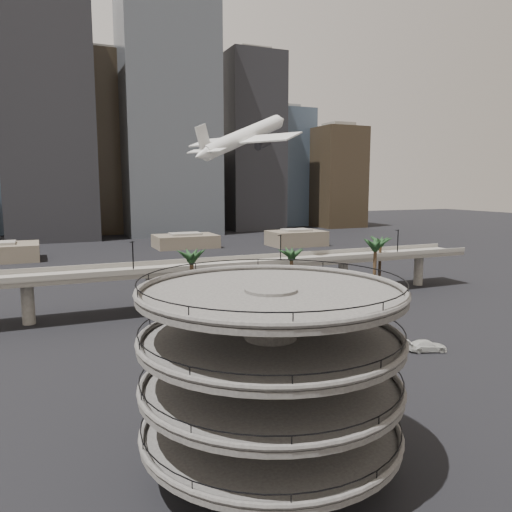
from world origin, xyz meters
name	(u,v)px	position (x,y,z in m)	size (l,w,h in m)	color
ground	(367,423)	(0.00, 0.00, 0.00)	(700.00, 700.00, 0.00)	black
parking_ramp	(271,363)	(-13.00, -4.00, 9.84)	(22.20, 22.20, 17.35)	#454240
overpass	(205,271)	(0.00, 55.00, 7.34)	(130.00, 9.30, 14.70)	slate
palm_trees	(317,251)	(21.48, 47.47, 11.30)	(54.40, 18.40, 14.00)	#46321E
low_buildings	(151,244)	(6.89, 142.30, 2.86)	(135.00, 27.50, 6.80)	brown
skyline	(134,145)	(15.11, 217.08, 44.09)	(269.00, 86.00, 120.60)	#806F58
airborne_jet	(244,137)	(14.16, 68.96, 35.56)	(30.54, 28.64, 14.10)	silver
car_a	(351,372)	(5.40, 10.82, 0.83)	(1.96, 4.88, 1.66)	#AF5019
car_b	(315,349)	(6.05, 21.02, 0.75)	(1.58, 4.53, 1.49)	black
car_c	(427,346)	(21.86, 15.22, 0.84)	(2.34, 5.76, 1.67)	silver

